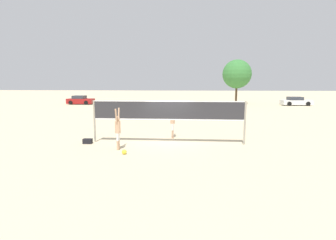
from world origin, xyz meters
TOP-DOWN VIEW (x-y plane):
  - ground_plane at (0.00, 0.00)m, footprint 200.00×200.00m
  - volleyball_net at (0.00, 0.00)m, footprint 8.59×0.11m
  - player_spiker at (-2.43, -1.66)m, footprint 0.28×0.70m
  - player_blocker at (0.18, 1.39)m, footprint 0.28×0.72m
  - volleyball at (-1.91, -2.50)m, footprint 0.23×0.23m
  - gear_bag at (-4.51, -0.48)m, footprint 0.50×0.28m
  - parked_car_near at (-16.01, 25.94)m, footprint 4.05×2.03m
  - parked_car_mid at (17.32, 26.29)m, footprint 4.40×1.98m
  - tree_left_cluster at (8.82, 28.59)m, footprint 4.58×4.58m

SIDE VIEW (x-z plane):
  - ground_plane at x=0.00m, z-range 0.00..0.00m
  - volleyball at x=-1.91m, z-range 0.00..0.23m
  - gear_bag at x=-4.51m, z-range 0.00..0.28m
  - parked_car_mid at x=17.32m, z-range -0.06..1.25m
  - parked_car_near at x=-16.01m, z-range -0.06..1.32m
  - player_spiker at x=-2.43m, z-range 0.06..2.19m
  - player_blocker at x=0.18m, z-range 0.07..2.31m
  - volleyball_net at x=0.00m, z-range 0.53..2.95m
  - tree_left_cluster at x=8.82m, z-range 1.23..8.30m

